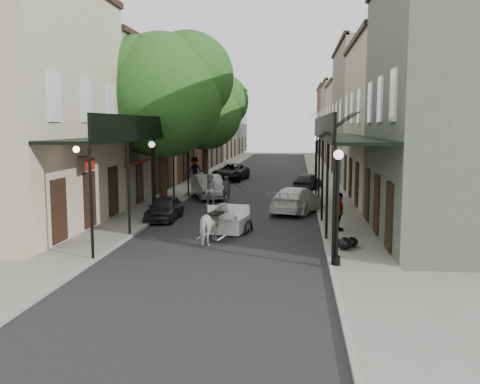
% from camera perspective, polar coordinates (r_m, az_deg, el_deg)
% --- Properties ---
extents(ground, '(140.00, 140.00, 0.00)m').
position_cam_1_polar(ground, '(19.73, -2.27, -6.31)').
color(ground, gray).
rests_on(ground, ground).
extents(road, '(8.00, 90.00, 0.01)m').
position_cam_1_polar(road, '(39.35, 1.96, 0.47)').
color(road, black).
rests_on(road, ground).
extents(sidewalk_left, '(2.20, 90.00, 0.12)m').
position_cam_1_polar(sidewalk_left, '(40.02, -5.20, 0.64)').
color(sidewalk_left, gray).
rests_on(sidewalk_left, ground).
extents(sidewalk_right, '(2.20, 90.00, 0.12)m').
position_cam_1_polar(sidewalk_right, '(39.31, 9.25, 0.46)').
color(sidewalk_right, gray).
rests_on(sidewalk_right, ground).
extents(building_row_left, '(5.00, 80.00, 10.50)m').
position_cam_1_polar(building_row_left, '(50.30, -7.08, 7.87)').
color(building_row_left, beige).
rests_on(building_row_left, ground).
extents(building_row_right, '(5.00, 80.00, 10.50)m').
position_cam_1_polar(building_row_right, '(49.33, 12.96, 7.76)').
color(building_row_right, gray).
rests_on(building_row_right, ground).
extents(gallery_left, '(2.20, 18.05, 4.88)m').
position_cam_1_polar(gallery_left, '(27.06, -10.27, 5.91)').
color(gallery_left, black).
rests_on(gallery_left, sidewalk_left).
extents(gallery_right, '(2.20, 18.05, 4.88)m').
position_cam_1_polar(gallery_right, '(26.04, 10.51, 5.86)').
color(gallery_right, black).
rests_on(gallery_right, sidewalk_right).
extents(tree_near, '(7.31, 6.80, 9.63)m').
position_cam_1_polar(tree_near, '(30.05, -7.53, 10.72)').
color(tree_near, '#382619').
rests_on(tree_near, sidewalk_left).
extents(tree_far, '(6.45, 6.00, 8.61)m').
position_cam_1_polar(tree_far, '(43.75, -3.22, 8.79)').
color(tree_far, '#382619').
rests_on(tree_far, sidewalk_left).
extents(lamppost_right_near, '(0.32, 0.32, 3.71)m').
position_cam_1_polar(lamppost_right_near, '(17.22, 10.33, -1.45)').
color(lamppost_right_near, black).
rests_on(lamppost_right_near, sidewalk_right).
extents(lamppost_left, '(0.32, 0.32, 3.71)m').
position_cam_1_polar(lamppost_left, '(26.05, -9.32, 1.47)').
color(lamppost_left, black).
rests_on(lamppost_left, sidewalk_left).
extents(lamppost_right_far, '(0.32, 0.32, 3.71)m').
position_cam_1_polar(lamppost_right_far, '(37.09, 8.09, 3.17)').
color(lamppost_right_far, black).
rests_on(lamppost_right_far, sidewalk_right).
extents(horse, '(1.15, 1.93, 1.53)m').
position_cam_1_polar(horse, '(20.85, -2.80, -3.43)').
color(horse, silver).
rests_on(horse, ground).
extents(carriage, '(1.80, 2.45, 2.55)m').
position_cam_1_polar(carriage, '(23.03, -0.80, -1.83)').
color(carriage, black).
rests_on(carriage, ground).
extents(pedestrian_walking, '(1.09, 0.96, 1.90)m').
position_cam_1_polar(pedestrian_walking, '(30.11, -3.14, 0.21)').
color(pedestrian_walking, '#B1B1A7').
rests_on(pedestrian_walking, ground).
extents(pedestrian_sidewalk_left, '(1.42, 1.31, 1.92)m').
position_cam_1_polar(pedestrian_sidewalk_left, '(42.90, -4.87, 2.45)').
color(pedestrian_sidewalk_left, gray).
rests_on(pedestrian_sidewalk_left, sidewalk_left).
extents(pedestrian_sidewalk_right, '(0.47, 0.98, 1.63)m').
position_cam_1_polar(pedestrian_sidewalk_right, '(23.05, 10.55, -2.09)').
color(pedestrian_sidewalk_right, gray).
rests_on(pedestrian_sidewalk_right, sidewalk_right).
extents(car_left_near, '(1.40, 3.46, 1.18)m').
position_cam_1_polar(car_left_near, '(26.15, -8.07, -1.71)').
color(car_left_near, black).
rests_on(car_left_near, ground).
extents(car_left_mid, '(3.00, 4.70, 1.46)m').
position_cam_1_polar(car_left_mid, '(33.66, -3.38, 0.57)').
color(car_left_mid, '#9A9A9F').
rests_on(car_left_mid, ground).
extents(car_left_far, '(2.90, 5.29, 1.40)m').
position_cam_1_polar(car_left_far, '(44.33, -0.98, 2.14)').
color(car_left_far, black).
rests_on(car_left_far, ground).
extents(car_right_near, '(3.25, 5.04, 1.36)m').
position_cam_1_polar(car_right_near, '(28.26, 6.10, -0.83)').
color(car_right_near, silver).
rests_on(car_right_near, ground).
extents(car_right_far, '(2.35, 3.85, 1.23)m').
position_cam_1_polar(car_right_far, '(38.20, 7.25, 1.13)').
color(car_right_far, black).
rests_on(car_right_far, ground).
extents(trash_bags, '(0.81, 0.96, 0.47)m').
position_cam_1_polar(trash_bags, '(19.86, 11.36, -5.36)').
color(trash_bags, black).
rests_on(trash_bags, sidewalk_right).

